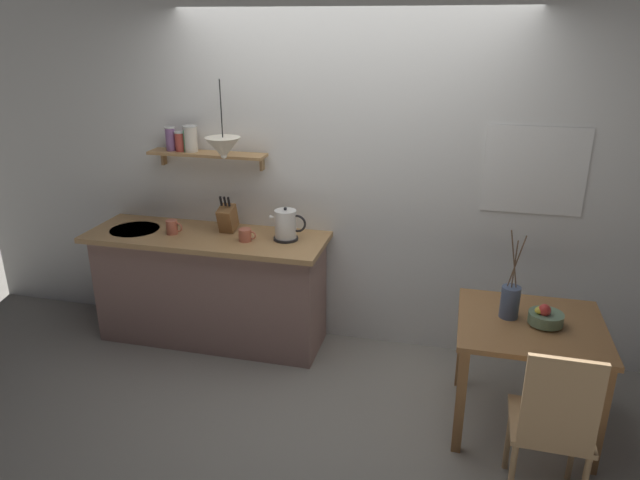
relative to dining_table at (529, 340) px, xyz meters
The scene contains 13 objects.
ground_plane 1.46m from the dining_table, behind, with size 14.00×14.00×0.00m, color gray.
back_wall 1.59m from the dining_table, 142.00° to the left, with size 6.80×0.11×2.70m.
kitchen_counter 2.38m from the dining_table, 166.97° to the left, with size 1.83×0.63×0.90m.
wall_shelf 2.71m from the dining_table, 163.84° to the left, with size 0.91×0.20×0.33m.
dining_table is the anchor object (origin of this frame).
dining_chair_near 0.70m from the dining_table, 84.51° to the right, with size 0.41×0.41×0.96m.
fruit_bowl 0.19m from the dining_table, ahead, with size 0.20×0.20×0.14m.
twig_vase 0.26m from the dining_table, 160.78° to the left, with size 0.11×0.11×0.56m.
electric_kettle 1.83m from the dining_table, 161.74° to the left, with size 0.27×0.18×0.25m.
knife_block 2.29m from the dining_table, 164.20° to the left, with size 0.11×0.19×0.29m.
coffee_mug_by_sink 2.63m from the dining_table, 169.56° to the left, with size 0.13×0.09×0.11m.
coffee_mug_spare 2.05m from the dining_table, 166.88° to the left, with size 0.13×0.09×0.09m.
pendant_lamp 2.35m from the dining_table, 168.23° to the left, with size 0.25×0.25×0.54m.
Camera 1 is at (0.83, -3.50, 2.40)m, focal length 32.75 mm.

